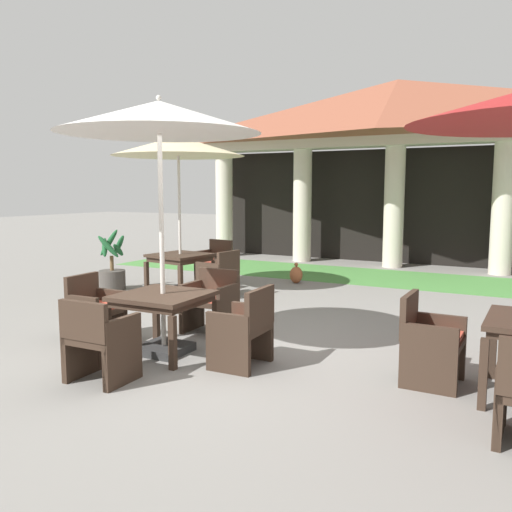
% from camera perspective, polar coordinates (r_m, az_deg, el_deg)
% --- Properties ---
extents(ground_plane, '(60.00, 60.00, 0.00)m').
position_cam_1_polar(ground_plane, '(6.33, -3.74, -10.41)').
color(ground_plane, gray).
extents(background_pavilion, '(10.89, 2.62, 4.49)m').
position_cam_1_polar(background_pavilion, '(13.68, 14.82, 13.12)').
color(background_pavilion, beige).
rests_on(background_pavilion, ground).
extents(lawn_strip, '(12.69, 2.34, 0.01)m').
position_cam_1_polar(lawn_strip, '(12.01, 12.33, -2.16)').
color(lawn_strip, '#47843D').
rests_on(lawn_strip, ground).
extents(patio_chair_near_foreground_west, '(0.55, 0.58, 0.88)m').
position_cam_1_polar(patio_chair_near_foreground_west, '(5.58, 18.01, -8.74)').
color(patio_chair_near_foreground_west, '#38281E').
rests_on(patio_chair_near_foreground_west, ground).
extents(patio_table_mid_left, '(1.10, 1.10, 0.70)m').
position_cam_1_polar(patio_table_mid_left, '(10.14, -8.07, -0.32)').
color(patio_table_mid_left, '#38281E').
rests_on(patio_table_mid_left, ground).
extents(patio_umbrella_mid_left, '(2.43, 2.43, 2.93)m').
position_cam_1_polar(patio_umbrella_mid_left, '(10.09, -8.27, 11.38)').
color(patio_umbrella_mid_left, '#2D2D2D').
rests_on(patio_umbrella_mid_left, ground).
extents(patio_chair_mid_left_north, '(0.67, 0.60, 0.88)m').
position_cam_1_polar(patio_chair_mid_left_north, '(10.86, -4.42, -0.78)').
color(patio_chair_mid_left_north, '#38281E').
rests_on(patio_chair_mid_left_north, ground).
extents(patio_chair_mid_left_east, '(0.63, 0.66, 0.84)m').
position_cam_1_polar(patio_chair_mid_left_east, '(9.51, -3.91, -2.06)').
color(patio_chair_mid_left_east, '#38281E').
rests_on(patio_chair_mid_left_east, ground).
extents(patio_table_mid_right, '(0.98, 0.98, 0.71)m').
position_cam_1_polar(patio_table_mid_right, '(6.32, -9.86, -4.78)').
color(patio_table_mid_right, '#38281E').
rests_on(patio_table_mid_right, ground).
extents(patio_umbrella_mid_right, '(2.29, 2.29, 2.94)m').
position_cam_1_polar(patio_umbrella_mid_right, '(6.23, -10.27, 13.94)').
color(patio_umbrella_mid_right, '#2D2D2D').
rests_on(patio_umbrella_mid_right, ground).
extents(patio_chair_mid_right_south, '(0.61, 0.53, 0.85)m').
position_cam_1_polar(patio_chair_mid_right_south, '(5.58, -16.35, -8.62)').
color(patio_chair_mid_right_south, '#38281E').
rests_on(patio_chair_mid_right_south, ground).
extents(patio_chair_mid_right_west, '(0.53, 0.57, 0.84)m').
position_cam_1_polar(patio_chair_mid_right_west, '(7.03, -16.80, -5.60)').
color(patio_chair_mid_right_west, '#38281E').
rests_on(patio_chair_mid_right_west, ground).
extents(patio_chair_mid_right_north, '(0.65, 0.56, 0.83)m').
position_cam_1_polar(patio_chair_mid_right_north, '(7.22, -4.82, -4.87)').
color(patio_chair_mid_right_north, '#38281E').
rests_on(patio_chair_mid_right_north, ground).
extents(patio_chair_mid_right_east, '(0.53, 0.63, 0.87)m').
position_cam_1_polar(patio_chair_mid_right_east, '(5.81, -1.31, -7.78)').
color(patio_chair_mid_right_east, '#38281E').
rests_on(patio_chair_mid_right_east, ground).
extents(potted_palm_left_edge, '(0.59, 0.59, 1.16)m').
position_cam_1_polar(potted_palm_left_edge, '(10.58, -15.06, -1.72)').
color(potted_palm_left_edge, '#47423D').
rests_on(potted_palm_left_edge, ground).
extents(terracotta_urn, '(0.26, 0.26, 0.42)m').
position_cam_1_polar(terracotta_urn, '(10.97, 4.30, -1.98)').
color(terracotta_urn, '#9E5633').
rests_on(terracotta_urn, ground).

